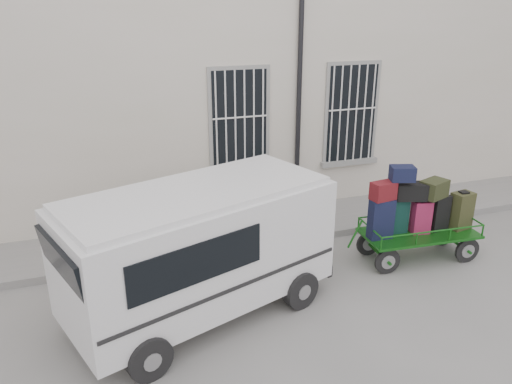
{
  "coord_description": "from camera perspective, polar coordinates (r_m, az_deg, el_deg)",
  "views": [
    {
      "loc": [
        -3.47,
        -7.09,
        4.63
      ],
      "look_at": [
        -0.7,
        1.0,
        1.39
      ],
      "focal_mm": 35.0,
      "sensor_mm": 36.0,
      "label": 1
    }
  ],
  "objects": [
    {
      "name": "ground",
      "position": [
        9.15,
        6.28,
        -9.78
      ],
      "size": [
        80.0,
        80.0,
        0.0
      ],
      "primitive_type": "plane",
      "color": "slate",
      "rests_on": "ground"
    },
    {
      "name": "van",
      "position": [
        7.65,
        -6.54,
        -6.04
      ],
      "size": [
        4.47,
        2.99,
        2.09
      ],
      "rotation": [
        0.0,
        0.0,
        0.34
      ],
      "color": "silver",
      "rests_on": "ground"
    },
    {
      "name": "sidewalk",
      "position": [
        10.91,
        1.44,
        -3.92
      ],
      "size": [
        24.0,
        1.7,
        0.15
      ],
      "primitive_type": "cube",
      "color": "gray",
      "rests_on": "ground"
    },
    {
      "name": "luggage_cart",
      "position": [
        9.83,
        18.0,
        -2.52
      ],
      "size": [
        2.58,
        1.14,
        1.91
      ],
      "rotation": [
        0.0,
        0.0,
        -0.07
      ],
      "color": "black",
      "rests_on": "ground"
    },
    {
      "name": "building",
      "position": [
        13.16,
        -3.56,
        13.6
      ],
      "size": [
        24.0,
        5.15,
        6.0
      ],
      "color": "beige",
      "rests_on": "ground"
    }
  ]
}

